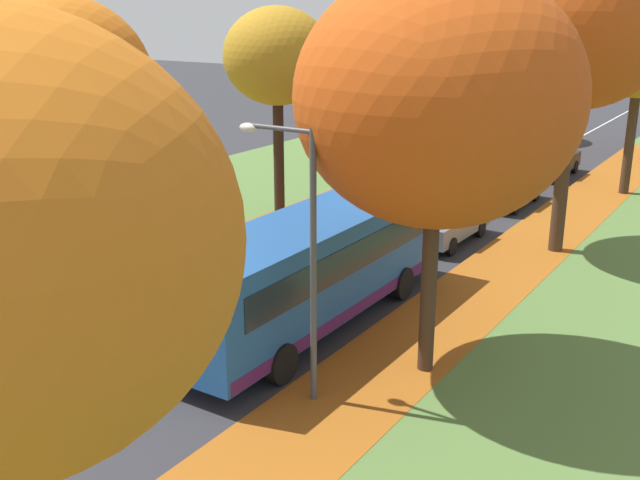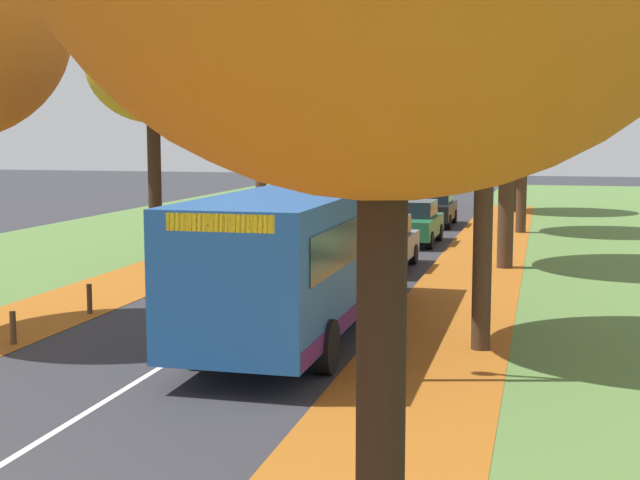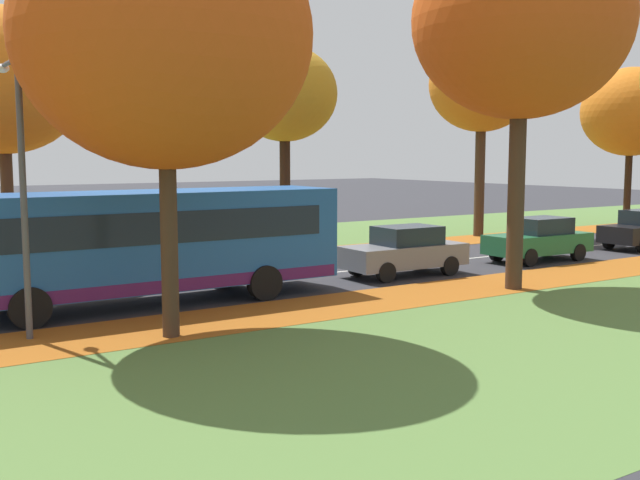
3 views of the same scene
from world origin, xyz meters
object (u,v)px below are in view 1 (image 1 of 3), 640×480
object	(u,v)px
tree_left_distant	(491,38)
car_green_following	(509,186)
tree_left_near	(57,81)
car_black_third_in_line	(553,160)
tree_right_mid	(578,23)
car_grey_lead	(447,220)
tree_left_mid	(277,57)
tree_right_near	(438,98)
bollard_fifth	(180,270)
bollard_third	(7,342)
streetlamp_right	(300,234)
tree_left_far	(405,26)
bollard_fourth	(104,302)
bus	(314,264)

from	to	relation	value
tree_left_distant	car_green_following	xyz separation A→B (m)	(7.00, -15.37, -5.45)
tree_left_near	car_black_third_in_line	world-z (taller)	tree_left_near
tree_left_distant	tree_right_mid	bearing A→B (deg)	-62.81
tree_right_mid	car_grey_lead	xyz separation A→B (m)	(-3.64, -1.15, -6.89)
tree_left_mid	tree_right_near	distance (m)	14.44
bollard_fifth	car_green_following	xyz separation A→B (m)	(5.42, 14.63, 0.46)
bollard_third	car_grey_lead	world-z (taller)	car_grey_lead
tree_right_near	bollard_third	world-z (taller)	tree_right_near
tree_left_distant	tree_right_near	distance (m)	32.96
tree_right_near	bollard_third	bearing A→B (deg)	-151.36
tree_right_near	streetlamp_right	size ratio (longest dim) A/B	1.53
tree_left_mid	bollard_fifth	distance (m)	10.27
tree_left_far	bollard_fourth	bearing A→B (deg)	-84.88
tree_right_near	bollard_fourth	distance (m)	10.98
tree_left_mid	car_black_third_in_line	bearing A→B (deg)	60.78
tree_left_far	car_black_third_in_line	size ratio (longest dim) A/B	2.26
bus	tree_left_distant	bearing A→B (deg)	102.77
car_black_third_in_line	car_grey_lead	bearing A→B (deg)	-90.09
tree_right_near	car_grey_lead	world-z (taller)	tree_right_near
tree_left_far	tree_right_mid	distance (m)	14.47
streetlamp_right	bus	world-z (taller)	streetlamp_right
bollard_third	tree_right_near	bearing A→B (deg)	28.64
tree_left_distant	bus	xyz separation A→B (m)	(6.89, -30.41, -4.56)
tree_left_distant	car_green_following	bearing A→B (deg)	-65.50
car_grey_lead	car_green_following	xyz separation A→B (m)	(0.09, 6.34, 0.00)
car_grey_lead	car_green_following	distance (m)	6.34
bollard_third	bollard_fifth	world-z (taller)	bollard_fifth
bollard_fifth	bus	distance (m)	5.49
tree_right_mid	streetlamp_right	xyz separation A→B (m)	(-1.76, -13.29, -3.96)
tree_right_mid	car_grey_lead	size ratio (longest dim) A/B	2.49
tree_left_far	tree_right_mid	xyz separation A→B (m)	(10.93, -9.46, 0.49)
tree_left_far	bollard_fourth	distance (m)	23.11
car_green_following	tree_left_far	bearing A→B (deg)	149.88
tree_left_near	bollard_third	bearing A→B (deg)	-64.34
tree_left_distant	tree_right_near	xyz separation A→B (m)	(10.57, -31.21, 0.13)
streetlamp_right	car_black_third_in_line	world-z (taller)	streetlamp_right
tree_left_near	car_green_following	world-z (taller)	tree_left_near
bollard_fourth	car_green_following	size ratio (longest dim) A/B	0.16
tree_left_far	bollard_fourth	world-z (taller)	tree_left_far
tree_left_far	car_grey_lead	distance (m)	14.38
bollard_third	streetlamp_right	xyz separation A→B (m)	(7.24, 2.29, 3.41)
bollard_third	bus	world-z (taller)	bus
tree_right_mid	bollard_fifth	world-z (taller)	tree_right_mid
tree_left_distant	tree_right_mid	xyz separation A→B (m)	(10.56, -20.55, 1.43)
tree_left_far	streetlamp_right	world-z (taller)	tree_left_far
tree_left_far	tree_right_near	world-z (taller)	tree_left_far
bollard_third	car_grey_lead	distance (m)	15.40
tree_right_mid	streetlamp_right	distance (m)	13.98
bollard_fourth	car_green_following	distance (m)	18.51
tree_right_mid	bollard_third	world-z (taller)	tree_right_mid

